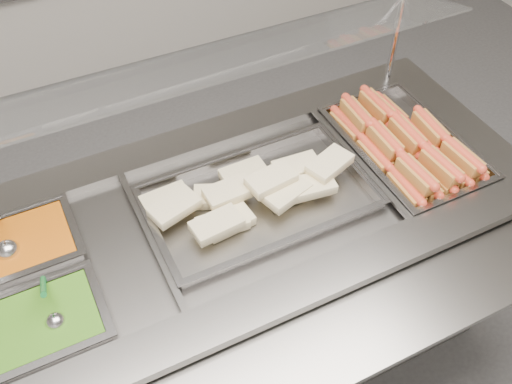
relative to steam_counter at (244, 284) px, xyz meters
name	(u,v)px	position (x,y,z in m)	size (l,w,h in m)	color
steam_counter	(244,284)	(0.00, 0.00, 0.00)	(1.80, 0.80, 0.86)	slate
tray_rail	(326,344)	(0.00, -0.49, 0.38)	(1.72, 0.37, 0.05)	gray
sneeze_guard	(207,67)	(0.00, 0.21, 0.78)	(1.58, 0.29, 0.42)	silver
pan_hotdogs	(403,151)	(0.60, 0.00, 0.39)	(0.33, 0.53, 0.10)	gray
pan_wraps	(259,201)	(0.06, 0.00, 0.40)	(0.65, 0.39, 0.07)	gray
pan_beans	(25,250)	(-0.62, 0.14, 0.39)	(0.29, 0.23, 0.10)	gray
pan_peas	(47,328)	(-0.62, -0.14, 0.39)	(0.29, 0.23, 0.10)	gray
hotdogs_in_buns	(406,144)	(0.59, -0.01, 0.44)	(0.29, 0.49, 0.11)	#9D6820
tortilla_wraps	(254,192)	(0.05, 0.01, 0.44)	(0.64, 0.27, 0.09)	beige
ladle	(7,249)	(-0.65, 0.12, 0.44)	(0.07, 0.18, 0.15)	silver
serving_spoon	(54,316)	(-0.59, -0.15, 0.44)	(0.05, 0.17, 0.14)	silver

